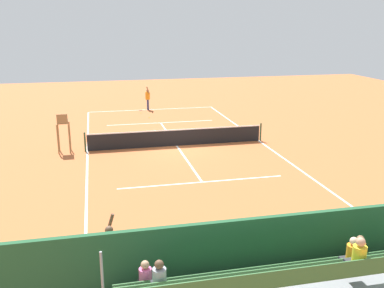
# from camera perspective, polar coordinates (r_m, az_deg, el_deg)

# --- Properties ---
(ground_plane) EXTENTS (60.00, 60.00, 0.00)m
(ground_plane) POSITION_cam_1_polar(r_m,az_deg,el_deg) (25.00, -2.02, -0.23)
(ground_plane) COLOR #BC6033
(court_line_markings) EXTENTS (10.10, 22.20, 0.01)m
(court_line_markings) POSITION_cam_1_polar(r_m,az_deg,el_deg) (25.04, -2.03, -0.20)
(court_line_markings) COLOR white
(court_line_markings) RESTS_ON ground
(tennis_net) EXTENTS (10.30, 0.10, 1.07)m
(tennis_net) POSITION_cam_1_polar(r_m,az_deg,el_deg) (24.87, -2.03, 0.88)
(tennis_net) COLOR black
(tennis_net) RESTS_ON ground
(backdrop_wall) EXTENTS (18.00, 0.16, 2.00)m
(backdrop_wall) POSITION_cam_1_polar(r_m,az_deg,el_deg) (12.11, 10.76, -13.52)
(backdrop_wall) COLOR #235633
(backdrop_wall) RESTS_ON ground
(bleacher_stand) EXTENTS (9.06, 2.40, 2.48)m
(bleacher_stand) POSITION_cam_1_polar(r_m,az_deg,el_deg) (11.12, 13.67, -17.03)
(bleacher_stand) COLOR gray
(bleacher_stand) RESTS_ON ground
(umpire_chair) EXTENTS (0.67, 0.67, 2.14)m
(umpire_chair) POSITION_cam_1_polar(r_m,az_deg,el_deg) (24.46, -16.53, 1.94)
(umpire_chair) COLOR olive
(umpire_chair) RESTS_ON ground
(courtside_bench) EXTENTS (1.80, 0.40, 0.93)m
(courtside_bench) POSITION_cam_1_polar(r_m,az_deg,el_deg) (13.85, 18.27, -12.22)
(courtside_bench) COLOR #33383D
(courtside_bench) RESTS_ON ground
(equipment_bag) EXTENTS (0.90, 0.36, 0.36)m
(equipment_bag) POSITION_cam_1_polar(r_m,az_deg,el_deg) (13.27, 12.58, -14.93)
(equipment_bag) COLOR #B22D2D
(equipment_bag) RESTS_ON ground
(tennis_player) EXTENTS (0.36, 0.53, 1.93)m
(tennis_player) POSITION_cam_1_polar(r_m,az_deg,el_deg) (35.32, -5.83, 6.10)
(tennis_player) COLOR navy
(tennis_player) RESTS_ON ground
(tennis_racket) EXTENTS (0.58, 0.40, 0.03)m
(tennis_racket) POSITION_cam_1_polar(r_m,az_deg,el_deg) (35.39, -6.39, 4.45)
(tennis_racket) COLOR black
(tennis_racket) RESTS_ON ground
(tennis_ball_near) EXTENTS (0.07, 0.07, 0.07)m
(tennis_ball_near) POSITION_cam_1_polar(r_m,az_deg,el_deg) (32.39, -5.63, 3.46)
(tennis_ball_near) COLOR #CCDB33
(tennis_ball_near) RESTS_ON ground
(tennis_ball_far) EXTENTS (0.07, 0.07, 0.07)m
(tennis_ball_far) POSITION_cam_1_polar(r_m,az_deg,el_deg) (34.14, -6.71, 4.06)
(tennis_ball_far) COLOR #CCDB33
(tennis_ball_far) RESTS_ON ground
(line_judge) EXTENTS (0.43, 0.55, 1.93)m
(line_judge) POSITION_cam_1_polar(r_m,az_deg,el_deg) (12.17, -10.68, -13.29)
(line_judge) COLOR #232328
(line_judge) RESTS_ON ground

